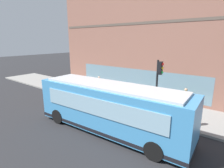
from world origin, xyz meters
name	(u,v)px	position (x,y,z in m)	size (l,w,h in m)	color
ground	(85,118)	(0.00, 0.00, 0.00)	(120.00, 120.00, 0.00)	#262628
sidewalk_curb	(122,100)	(4.93, 0.00, 0.07)	(4.66, 40.00, 0.15)	gray
building_corner	(157,32)	(12.04, 0.00, 6.57)	(9.60, 20.54, 13.15)	#8C5B4C
city_bus_nearside	(110,108)	(-0.29, -2.62, 1.55)	(3.08, 10.16, 3.07)	#3F8CC6
traffic_light_near_corner	(159,78)	(3.23, -4.23, 3.06)	(0.32, 0.49, 4.18)	black
fire_hydrant	(163,107)	(4.43, -4.27, 0.51)	(0.35, 0.35, 0.74)	gold
pedestrian_walking_along_curb	(185,97)	(5.90, -5.44, 1.20)	(0.32, 0.32, 1.81)	#99994C
pedestrian_near_building_entrance	(99,83)	(5.46, 3.42, 1.17)	(0.32, 0.32, 1.76)	#99994C
pedestrian_by_light_pole	(192,113)	(3.23, -6.63, 1.04)	(0.32, 0.32, 1.56)	#3359A5
newspaper_vending_box	(101,91)	(4.71, 2.45, 0.60)	(0.44, 0.43, 0.90)	#263F99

